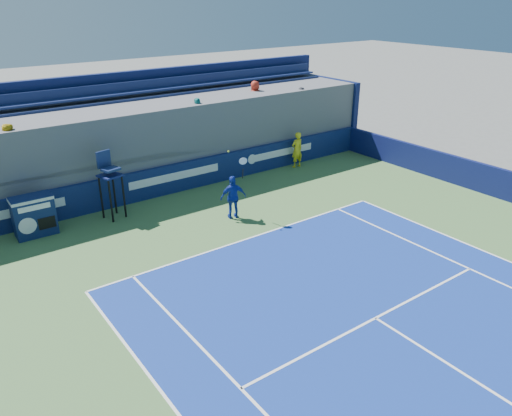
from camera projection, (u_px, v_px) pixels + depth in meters
ball_person at (297, 150)px, 23.05m from camera, size 0.61×0.40×1.66m
back_hoarding at (175, 178)px, 20.22m from camera, size 20.40×0.21×1.20m
match_clock at (34, 215)px, 16.57m from camera, size 1.33×0.74×1.40m
umpire_chair at (110, 178)px, 17.55m from camera, size 0.86×0.86×2.48m
tennis_player at (233, 197)px, 17.80m from camera, size 1.01×0.70×2.57m
stadium_seating at (150, 138)px, 21.25m from camera, size 21.00×4.05×4.40m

